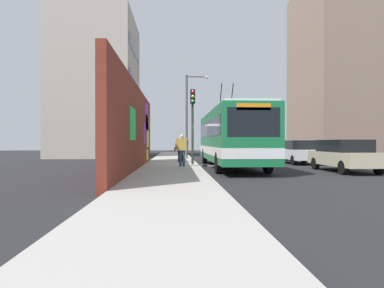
{
  "coord_description": "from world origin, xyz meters",
  "views": [
    {
      "loc": [
        -20.03,
        1.36,
        1.46
      ],
      "look_at": [
        -0.05,
        0.36,
        1.35
      ],
      "focal_mm": 31.26,
      "sensor_mm": 36.0,
      "label": 1
    }
  ],
  "objects_px": {
    "pedestrian_at_curb": "(182,147)",
    "parked_car_champagne": "(344,155)",
    "pedestrian_midblock": "(180,148)",
    "parked_car_navy": "(274,150)",
    "street_lamp": "(189,110)",
    "parked_car_white": "(299,151)",
    "traffic_light": "(193,114)",
    "city_bus": "(230,136)"
  },
  "relations": [
    {
      "from": "pedestrian_midblock",
      "to": "traffic_light",
      "type": "bearing_deg",
      "value": -163.86
    },
    {
      "from": "parked_car_champagne",
      "to": "parked_car_white",
      "type": "bearing_deg",
      "value": 0.0
    },
    {
      "from": "parked_car_champagne",
      "to": "parked_car_navy",
      "type": "xyz_separation_m",
      "value": [
        11.79,
        0.0,
        -0.0
      ]
    },
    {
      "from": "parked_car_champagne",
      "to": "street_lamp",
      "type": "height_order",
      "value": "street_lamp"
    },
    {
      "from": "pedestrian_at_curb",
      "to": "street_lamp",
      "type": "xyz_separation_m",
      "value": [
        8.97,
        -0.75,
        2.86
      ]
    },
    {
      "from": "pedestrian_midblock",
      "to": "parked_car_champagne",
      "type": "bearing_deg",
      "value": -125.99
    },
    {
      "from": "pedestrian_at_curb",
      "to": "traffic_light",
      "type": "distance_m",
      "value": 2.52
    },
    {
      "from": "parked_car_white",
      "to": "pedestrian_midblock",
      "type": "bearing_deg",
      "value": 91.61
    },
    {
      "from": "parked_car_champagne",
      "to": "city_bus",
      "type": "bearing_deg",
      "value": 60.7
    },
    {
      "from": "parked_car_champagne",
      "to": "parked_car_navy",
      "type": "bearing_deg",
      "value": 0.0
    },
    {
      "from": "parked_car_navy",
      "to": "traffic_light",
      "type": "xyz_separation_m",
      "value": [
        -8.35,
        7.35,
        2.28
      ]
    },
    {
      "from": "parked_car_champagne",
      "to": "parked_car_white",
      "type": "xyz_separation_m",
      "value": [
        6.07,
        0.0,
        -0.0
      ]
    },
    {
      "from": "parked_car_white",
      "to": "traffic_light",
      "type": "distance_m",
      "value": 8.13
    },
    {
      "from": "pedestrian_at_curb",
      "to": "pedestrian_midblock",
      "type": "xyz_separation_m",
      "value": [
        3.89,
        0.05,
        -0.09
      ]
    },
    {
      "from": "city_bus",
      "to": "pedestrian_at_curb",
      "type": "distance_m",
      "value": 3.03
    },
    {
      "from": "parked_car_champagne",
      "to": "traffic_light",
      "type": "xyz_separation_m",
      "value": [
        3.44,
        7.35,
        2.28
      ]
    },
    {
      "from": "city_bus",
      "to": "street_lamp",
      "type": "relative_size",
      "value": 1.7
    },
    {
      "from": "street_lamp",
      "to": "parked_car_champagne",
      "type": "bearing_deg",
      "value": -146.46
    },
    {
      "from": "pedestrian_at_curb",
      "to": "traffic_light",
      "type": "height_order",
      "value": "traffic_light"
    },
    {
      "from": "city_bus",
      "to": "pedestrian_at_curb",
      "type": "height_order",
      "value": "city_bus"
    },
    {
      "from": "city_bus",
      "to": "parked_car_navy",
      "type": "xyz_separation_m",
      "value": [
        8.87,
        -5.2,
        -0.98
      ]
    },
    {
      "from": "pedestrian_midblock",
      "to": "traffic_light",
      "type": "distance_m",
      "value": 3.22
    },
    {
      "from": "parked_car_navy",
      "to": "parked_car_white",
      "type": "bearing_deg",
      "value": -180.0
    },
    {
      "from": "city_bus",
      "to": "street_lamp",
      "type": "distance_m",
      "value": 8.56
    },
    {
      "from": "city_bus",
      "to": "parked_car_champagne",
      "type": "xyz_separation_m",
      "value": [
        -2.92,
        -5.2,
        -0.98
      ]
    },
    {
      "from": "parked_car_champagne",
      "to": "street_lamp",
      "type": "distance_m",
      "value": 13.5
    },
    {
      "from": "city_bus",
      "to": "pedestrian_at_curb",
      "type": "bearing_deg",
      "value": 108.92
    },
    {
      "from": "pedestrian_midblock",
      "to": "street_lamp",
      "type": "xyz_separation_m",
      "value": [
        5.08,
        -0.8,
        2.96
      ]
    },
    {
      "from": "parked_car_white",
      "to": "pedestrian_at_curb",
      "type": "relative_size",
      "value": 2.39
    },
    {
      "from": "pedestrian_at_curb",
      "to": "traffic_light",
      "type": "bearing_deg",
      "value": -23.7
    },
    {
      "from": "parked_car_navy",
      "to": "pedestrian_midblock",
      "type": "height_order",
      "value": "pedestrian_midblock"
    },
    {
      "from": "parked_car_champagne",
      "to": "pedestrian_at_curb",
      "type": "bearing_deg",
      "value": 76.24
    },
    {
      "from": "pedestrian_at_curb",
      "to": "parked_car_champagne",
      "type": "bearing_deg",
      "value": -103.76
    },
    {
      "from": "parked_car_white",
      "to": "pedestrian_midblock",
      "type": "distance_m",
      "value": 8.05
    },
    {
      "from": "pedestrian_at_curb",
      "to": "traffic_light",
      "type": "xyz_separation_m",
      "value": [
        1.48,
        -0.65,
        1.93
      ]
    },
    {
      "from": "pedestrian_midblock",
      "to": "parked_car_navy",
      "type": "bearing_deg",
      "value": -53.56
    },
    {
      "from": "parked_car_champagne",
      "to": "pedestrian_midblock",
      "type": "height_order",
      "value": "pedestrian_midblock"
    },
    {
      "from": "pedestrian_at_curb",
      "to": "street_lamp",
      "type": "height_order",
      "value": "street_lamp"
    },
    {
      "from": "traffic_light",
      "to": "parked_car_navy",
      "type": "bearing_deg",
      "value": -41.35
    },
    {
      "from": "parked_car_white",
      "to": "pedestrian_midblock",
      "type": "relative_size",
      "value": 2.58
    },
    {
      "from": "pedestrian_at_curb",
      "to": "street_lamp",
      "type": "bearing_deg",
      "value": -4.81
    },
    {
      "from": "parked_car_white",
      "to": "pedestrian_at_curb",
      "type": "height_order",
      "value": "pedestrian_at_curb"
    }
  ]
}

